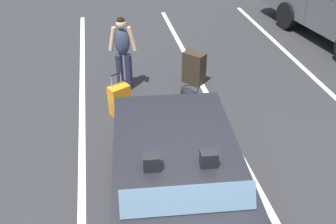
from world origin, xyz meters
TOP-DOWN VIEW (x-y plane):
  - lot_line_mid at (0.00, 1.34)m, footprint 18.00×0.12m
  - convertible_car at (0.21, -0.02)m, footprint 4.27×2.11m
  - suitcase_large_black at (-4.04, 1.18)m, footprint 0.54×0.53m
  - suitcase_medium_bright at (-3.05, -0.59)m, footprint 0.40×0.47m
  - duffel_bag at (-3.17, 0.88)m, footprint 0.69×0.45m
  - traveler_person at (-4.05, -0.40)m, footprint 0.27×0.61m

SIDE VIEW (x-z plane):
  - lot_line_mid at x=0.00m, z-range 0.00..0.00m
  - duffel_bag at x=-3.17m, z-range -0.01..0.33m
  - suitcase_medium_bright at x=-3.05m, z-range -0.12..0.75m
  - suitcase_large_black at x=-4.04m, z-range 0.00..0.74m
  - convertible_car at x=0.21m, z-range -0.03..1.21m
  - traveler_person at x=-4.05m, z-range 0.10..1.76m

